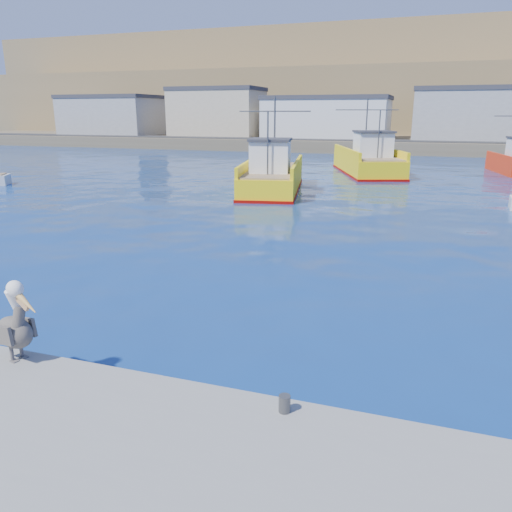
# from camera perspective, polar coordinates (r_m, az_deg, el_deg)

# --- Properties ---
(ground) EXTENTS (260.00, 260.00, 0.00)m
(ground) POSITION_cam_1_polar(r_m,az_deg,el_deg) (12.70, -5.82, -8.71)
(ground) COLOR navy
(ground) RESTS_ON ground
(dock_bollards) EXTENTS (36.20, 0.20, 0.30)m
(dock_bollards) POSITION_cam_1_polar(r_m,az_deg,el_deg) (9.48, -11.26, -13.70)
(dock_bollards) COLOR #4C4C4C
(dock_bollards) RESTS_ON dock
(far_shore) EXTENTS (200.00, 81.00, 24.00)m
(far_shore) POSITION_cam_1_polar(r_m,az_deg,el_deg) (119.81, 17.19, 17.16)
(far_shore) COLOR brown
(far_shore) RESTS_ON ground
(trawler_yellow_a) EXTENTS (5.66, 11.43, 6.47)m
(trawler_yellow_a) POSITION_cam_1_polar(r_m,az_deg,el_deg) (35.20, 1.87, 9.08)
(trawler_yellow_a) COLOR yellow
(trawler_yellow_a) RESTS_ON ground
(trawler_yellow_b) EXTENTS (7.96, 12.78, 6.61)m
(trawler_yellow_b) POSITION_cam_1_polar(r_m,az_deg,el_deg) (46.76, 12.67, 10.51)
(trawler_yellow_b) COLOR yellow
(trawler_yellow_b) RESTS_ON ground
(pelican) EXTENTS (1.39, 0.78, 1.72)m
(pelican) POSITION_cam_1_polar(r_m,az_deg,el_deg) (11.07, -25.83, -7.22)
(pelican) COLOR #595451
(pelican) RESTS_ON dock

